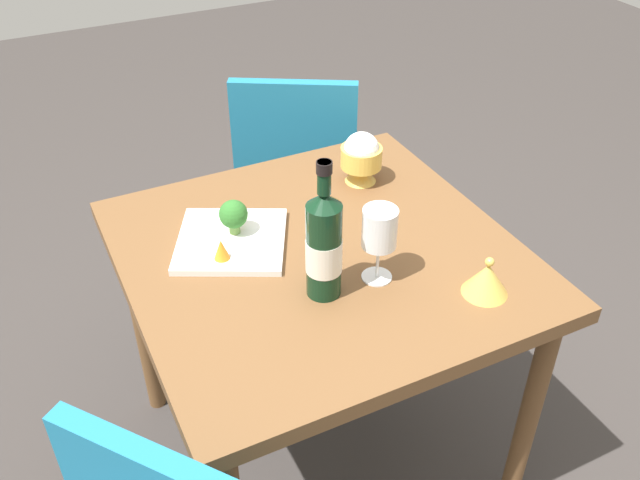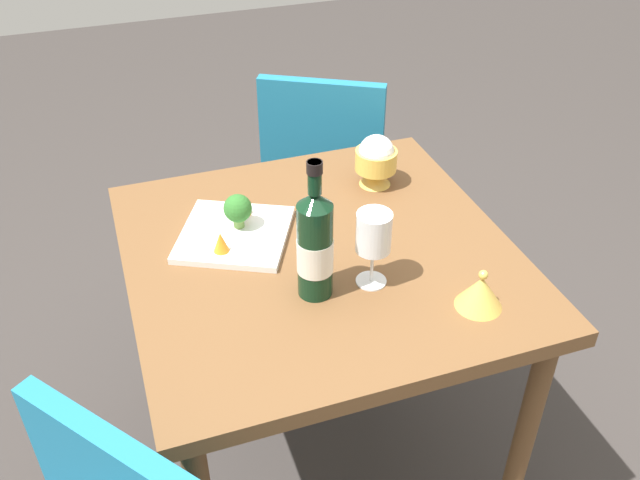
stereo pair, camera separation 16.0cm
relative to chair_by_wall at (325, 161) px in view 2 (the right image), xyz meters
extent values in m
plane|color=#383330|center=(0.73, -0.27, -0.53)|extent=(8.00, 8.00, 0.00)
cube|color=brown|center=(0.73, -0.27, 0.18)|extent=(0.88, 0.88, 0.04)
cylinder|color=brown|center=(0.35, -0.65, -0.18)|extent=(0.05, 0.05, 0.69)
cylinder|color=brown|center=(0.35, 0.11, -0.18)|extent=(0.05, 0.05, 0.69)
cylinder|color=brown|center=(1.11, 0.11, -0.18)|extent=(0.05, 0.05, 0.69)
cube|color=teal|center=(-0.09, 0.05, -0.09)|extent=(0.54, 0.54, 0.02)
cube|color=teal|center=(0.07, -0.04, 0.12)|extent=(0.23, 0.37, 0.40)
cylinder|color=black|center=(-0.32, -0.01, -0.31)|extent=(0.03, 0.03, 0.43)
cylinder|color=black|center=(-0.15, 0.28, -0.31)|extent=(0.03, 0.03, 0.43)
cylinder|color=black|center=(-0.03, -0.18, -0.31)|extent=(0.03, 0.03, 0.43)
cylinder|color=black|center=(0.14, 0.12, -0.31)|extent=(0.03, 0.03, 0.43)
cylinder|color=black|center=(0.87, -0.33, 0.31)|extent=(0.08, 0.08, 0.22)
cone|color=black|center=(0.87, -0.33, 0.44)|extent=(0.08, 0.08, 0.03)
cylinder|color=black|center=(0.87, -0.33, 0.49)|extent=(0.03, 0.03, 0.07)
cylinder|color=black|center=(0.87, -0.33, 0.51)|extent=(0.03, 0.03, 0.02)
cylinder|color=silver|center=(0.87, -0.33, 0.30)|extent=(0.08, 0.08, 0.08)
cylinder|color=white|center=(0.87, -0.20, 0.20)|extent=(0.07, 0.07, 0.00)
cylinder|color=white|center=(0.87, -0.20, 0.25)|extent=(0.01, 0.01, 0.08)
cylinder|color=white|center=(0.87, -0.20, 0.34)|extent=(0.08, 0.08, 0.09)
cone|color=gold|center=(0.50, -0.04, 0.23)|extent=(0.08, 0.08, 0.04)
cylinder|color=gold|center=(0.50, -0.04, 0.28)|extent=(0.11, 0.11, 0.05)
sphere|color=white|center=(0.50, -0.04, 0.30)|extent=(0.09, 0.09, 0.09)
cone|color=gold|center=(1.02, -0.02, 0.24)|extent=(0.10, 0.10, 0.07)
sphere|color=gold|center=(1.02, -0.02, 0.29)|extent=(0.02, 0.02, 0.02)
cube|color=white|center=(0.61, -0.45, 0.21)|extent=(0.34, 0.34, 0.02)
cylinder|color=#729E4C|center=(0.60, -0.43, 0.23)|extent=(0.03, 0.03, 0.03)
sphere|color=#2D6B28|center=(0.60, -0.43, 0.27)|extent=(0.07, 0.07, 0.07)
cone|color=orange|center=(0.55, -0.41, 0.25)|extent=(0.04, 0.04, 0.06)
cone|color=orange|center=(0.68, -0.49, 0.24)|extent=(0.04, 0.04, 0.05)
camera|label=1|loc=(1.89, -0.84, 1.18)|focal=38.98mm
camera|label=2|loc=(1.95, -0.69, 1.18)|focal=38.98mm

